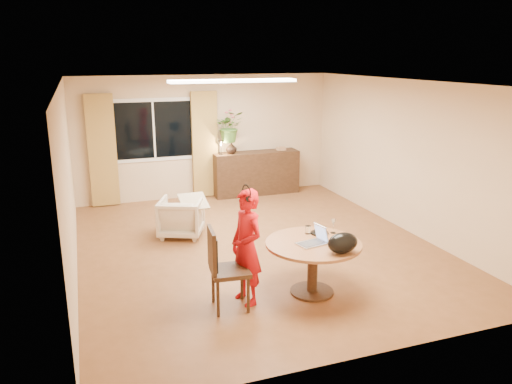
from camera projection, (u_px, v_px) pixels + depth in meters
floor at (257, 246)px, 8.07m from camera, size 6.50×6.50×0.00m
ceiling at (257, 82)px, 7.38m from camera, size 6.50×6.50×0.00m
wall_back at (206, 137)px, 10.67m from camera, size 5.50×0.00×5.50m
wall_left at (68, 183)px, 6.83m from camera, size 0.00×6.50×6.50m
wall_right at (407, 156)px, 8.61m from camera, size 0.00×6.50×6.50m
window at (154, 130)px, 10.25m from camera, size 1.70×0.03×1.30m
curtain_left at (102, 151)px, 9.94m from camera, size 0.55×0.08×2.25m
curtain_right at (205, 145)px, 10.61m from camera, size 0.55×0.08×2.25m
ceiling_panel at (233, 81)px, 8.48m from camera, size 2.20×0.35×0.05m
dining_table at (313, 253)px, 6.36m from camera, size 1.22×1.22×0.70m
dining_chair at (230, 269)px, 5.98m from camera, size 0.54×0.50×1.03m
child at (247, 247)px, 6.08m from camera, size 0.60×0.47×1.45m
laptop at (311, 235)px, 6.23m from camera, size 0.40×0.31×0.24m
tumbler at (308, 230)px, 6.61m from camera, size 0.08×0.08×0.11m
wine_glass at (333, 226)px, 6.63m from camera, size 0.08×0.08×0.20m
pot_lid at (320, 232)px, 6.62m from camera, size 0.30×0.30×0.04m
handbag at (343, 243)px, 5.95m from camera, size 0.44×0.34×0.26m
armchair at (181, 217)px, 8.47m from camera, size 0.93×0.94×0.66m
throw at (193, 197)px, 8.43m from camera, size 0.45×0.55×0.03m
sideboard at (256, 173)px, 11.02m from camera, size 1.90×0.46×0.95m
vase at (231, 148)px, 10.67m from camera, size 0.27×0.27×0.25m
bouquet at (230, 127)px, 10.55m from camera, size 0.66×0.59×0.66m
book_stack at (281, 148)px, 11.07m from camera, size 0.23×0.20×0.08m
desk_lamp at (221, 147)px, 10.54m from camera, size 0.15×0.15×0.31m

